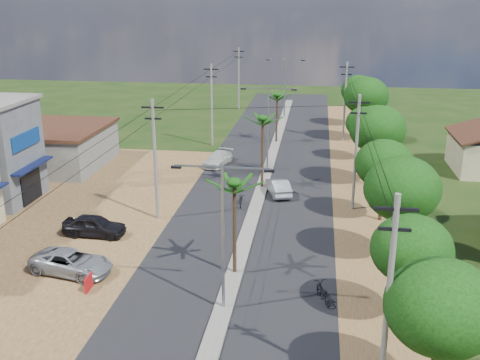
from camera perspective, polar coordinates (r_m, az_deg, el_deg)
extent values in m
plane|color=black|center=(30.52, -1.68, -13.03)|extent=(160.00, 160.00, 0.00)
cube|color=black|center=(43.91, 1.57, -2.93)|extent=(12.00, 110.00, 0.04)
cube|color=#605E56|center=(46.69, 1.99, -1.54)|extent=(1.00, 90.00, 0.18)
cube|color=brown|center=(42.03, -20.44, -5.13)|extent=(18.00, 46.00, 0.04)
cube|color=brown|center=(43.87, 12.69, -3.42)|extent=(5.00, 90.00, 0.03)
cube|color=#0E163E|center=(47.20, -20.29, 1.38)|extent=(0.80, 5.40, 0.15)
cube|color=black|center=(47.87, -20.43, -0.67)|extent=(0.10, 3.00, 2.40)
cube|color=navy|center=(46.83, -20.92, 3.85)|extent=(0.12, 4.20, 1.20)
cube|color=#605E56|center=(57.61, -18.60, 3.11)|extent=(10.00, 10.00, 3.60)
cube|color=black|center=(57.16, -18.80, 5.04)|extent=(10.40, 10.40, 0.30)
cylinder|color=black|center=(24.54, 19.17, -16.92)|extent=(0.28, 0.28, 4.20)
ellipsoid|color=black|center=(23.28, 19.78, -12.04)|extent=(4.40, 4.40, 3.74)
cylinder|color=black|center=(29.63, 16.64, -10.60)|extent=(0.28, 0.28, 3.85)
ellipsoid|color=black|center=(28.67, 17.03, -6.73)|extent=(4.00, 4.00, 3.40)
cylinder|color=black|center=(35.80, 15.78, -4.78)|extent=(0.28, 0.28, 4.55)
ellipsoid|color=black|center=(34.90, 16.15, -0.84)|extent=(4.60, 4.60, 3.91)
cylinder|color=black|center=(42.34, 14.19, -1.42)|extent=(0.28, 0.28, 4.06)
ellipsoid|color=black|center=(41.64, 14.43, 1.60)|extent=(4.20, 4.20, 3.57)
cylinder|color=black|center=(49.85, 13.56, 2.00)|extent=(0.28, 0.28, 4.76)
ellipsoid|color=black|center=(49.19, 13.79, 5.05)|extent=(4.80, 4.80, 4.08)
cylinder|color=black|center=(57.66, 12.44, 3.67)|extent=(0.28, 0.28, 3.64)
ellipsoid|color=black|center=(57.19, 12.58, 5.69)|extent=(3.80, 3.80, 3.23)
cylinder|color=black|center=(65.34, 12.52, 5.91)|extent=(0.28, 0.28, 4.90)
ellipsoid|color=black|center=(64.82, 12.69, 8.32)|extent=(5.00, 5.00, 4.25)
cylinder|color=black|center=(73.19, 11.84, 7.01)|extent=(0.28, 0.28, 4.34)
ellipsoid|color=black|center=(72.77, 11.96, 8.93)|extent=(4.40, 4.40, 3.74)
cylinder|color=black|center=(32.72, -0.56, -5.07)|extent=(0.22, 0.22, 5.80)
cylinder|color=black|center=(47.68, 2.28, 2.67)|extent=(0.22, 0.22, 6.20)
cylinder|color=black|center=(63.26, 3.75, 6.18)|extent=(0.22, 0.22, 5.50)
cylinder|color=gray|center=(28.66, -1.75, -6.17)|extent=(0.16, 0.16, 8.00)
cube|color=gray|center=(27.12, 0.67, 1.22)|extent=(2.40, 0.08, 0.08)
cube|color=gray|center=(27.51, -4.29, 1.42)|extent=(2.40, 0.08, 0.08)
cube|color=black|center=(27.04, 2.98, 0.92)|extent=(0.50, 0.18, 0.12)
cube|color=black|center=(27.79, -6.51, 1.30)|extent=(0.50, 0.18, 0.12)
cylinder|color=gray|center=(52.28, 2.85, 5.07)|extent=(0.16, 0.16, 8.00)
cube|color=gray|center=(51.45, 4.27, 9.25)|extent=(2.40, 0.08, 0.08)
cube|color=gray|center=(51.66, 1.57, 9.33)|extent=(2.40, 0.08, 0.08)
cube|color=black|center=(51.41, 5.50, 9.10)|extent=(0.50, 0.18, 0.12)
cube|color=black|center=(51.81, 0.35, 9.25)|extent=(0.50, 0.18, 0.12)
cylinder|color=gray|center=(76.78, 4.58, 9.23)|extent=(0.16, 0.16, 8.00)
cube|color=gray|center=(76.22, 5.57, 12.09)|extent=(2.40, 0.08, 0.08)
cube|color=gray|center=(76.36, 3.73, 12.15)|extent=(2.40, 0.08, 0.08)
cube|color=black|center=(76.19, 6.41, 11.99)|extent=(0.50, 0.18, 0.12)
cube|color=black|center=(76.46, 2.89, 12.10)|extent=(0.50, 0.18, 0.12)
cylinder|color=#605E56|center=(41.03, -8.62, 1.94)|extent=(0.24, 0.24, 9.00)
cube|color=black|center=(40.13, -8.88, 7.30)|extent=(1.60, 0.12, 0.12)
cube|color=black|center=(40.29, -8.82, 6.18)|extent=(1.20, 0.12, 0.12)
cylinder|color=#605E56|center=(61.87, -2.90, 7.58)|extent=(0.24, 0.24, 9.00)
cube|color=black|center=(61.28, -2.95, 11.17)|extent=(1.60, 0.12, 0.12)
cube|color=black|center=(61.38, -2.94, 10.43)|extent=(1.20, 0.12, 0.12)
cylinder|color=#605E56|center=(82.33, -0.14, 10.23)|extent=(0.24, 0.24, 9.00)
cube|color=black|center=(81.89, -0.14, 12.94)|extent=(1.60, 0.12, 0.12)
cube|color=black|center=(81.96, -0.14, 12.38)|extent=(1.20, 0.12, 0.12)
cylinder|color=#605E56|center=(22.94, 14.79, -12.01)|extent=(0.24, 0.24, 9.00)
cube|color=black|center=(21.29, 15.62, -2.87)|extent=(1.60, 0.12, 0.12)
cube|color=black|center=(21.58, 15.44, -4.85)|extent=(1.20, 0.12, 0.12)
cylinder|color=#605E56|center=(43.34, 11.69, 2.64)|extent=(0.24, 0.24, 9.00)
cube|color=black|center=(42.50, 12.02, 7.72)|extent=(1.60, 0.12, 0.12)
cube|color=black|center=(42.64, 11.95, 6.66)|extent=(1.20, 0.12, 0.12)
cylinder|color=#605E56|center=(64.80, 10.60, 7.78)|extent=(0.24, 0.24, 9.00)
cube|color=black|center=(64.24, 10.81, 11.20)|extent=(1.60, 0.12, 0.12)
cube|color=black|center=(64.34, 10.77, 10.49)|extent=(1.20, 0.12, 0.12)
imported|color=gray|center=(46.88, 3.89, -0.73)|extent=(2.63, 4.35, 1.35)
imported|color=#B6B6B1|center=(55.05, -2.27, 2.13)|extent=(2.75, 4.66, 1.27)
imported|color=gray|center=(35.24, -16.73, -8.06)|extent=(5.36, 3.25, 1.39)
imported|color=black|center=(40.09, -14.57, -4.55)|extent=(4.38, 1.87, 1.47)
imported|color=black|center=(31.30, 8.42, -11.30)|extent=(1.31, 2.06, 1.02)
imported|color=black|center=(44.37, 0.12, -2.01)|extent=(0.90, 2.03, 1.03)
imported|color=black|center=(58.03, -1.73, 2.86)|extent=(0.88, 1.80, 1.04)
cube|color=#A30F12|center=(33.17, -15.11, -10.08)|extent=(0.08, 1.11, 0.93)
cylinder|color=black|center=(32.87, -15.42, -10.84)|extent=(0.04, 0.04, 0.46)
cylinder|color=black|center=(33.68, -14.75, -10.03)|extent=(0.04, 0.04, 0.46)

